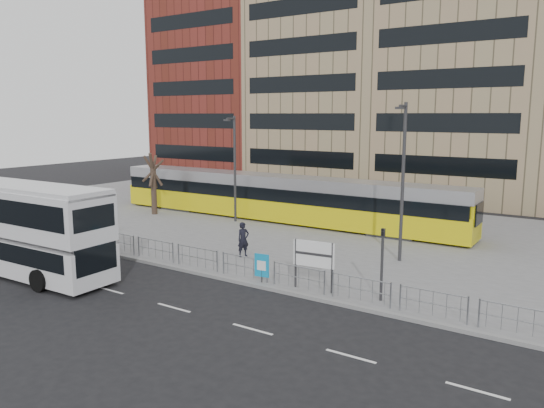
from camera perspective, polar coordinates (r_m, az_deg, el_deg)
The scene contains 16 objects.
ground at distance 26.70m, azimuth -7.58°, elevation -7.64°, with size 120.00×120.00×0.00m, color black.
plaza at distance 36.24m, azimuth 5.03°, elevation -2.87°, with size 64.00×24.00×0.15m, color slate.
kerb at distance 26.71m, azimuth -7.52°, elevation -7.46°, with size 64.00×0.25×0.17m, color gray.
building_row at distance 55.75m, azimuth 18.16°, elevation 14.32°, with size 70.40×18.40×31.20m.
pedestrian_barrier at distance 25.57m, azimuth -3.50°, elevation -6.06°, with size 32.07×0.07×1.10m.
road_markings at distance 23.31m, azimuth -12.30°, elevation -10.36°, with size 62.00×0.12×0.01m, color white.
double_decker_bus at distance 29.16m, azimuth -25.60°, elevation -2.07°, with size 11.43×3.19×4.54m.
tram at distance 39.02m, azimuth 0.56°, elevation 0.67°, with size 28.31×3.10×3.33m.
station_sign at distance 23.57m, azimuth 4.51°, elevation -5.63°, with size 1.94×0.30×2.23m.
ad_panel at distance 24.73m, azimuth -1.11°, elevation -6.68°, with size 0.73×0.15×1.36m.
pedestrian at distance 29.17m, azimuth -3.11°, elevation -3.83°, with size 0.70×0.46×1.92m, color black.
traffic_light_west at distance 32.34m, azimuth -18.00°, elevation -1.12°, with size 0.17×0.21×3.10m.
traffic_light_east at distance 22.54m, azimuth 11.78°, elevation -5.38°, with size 0.18×0.21×3.10m.
lamp_post_west at distance 38.33m, azimuth -4.08°, elevation 4.28°, with size 0.45×1.04×7.64m.
lamp_post_east at distance 28.45m, azimuth 13.87°, elevation 2.91°, with size 0.45×1.04×8.35m.
bare_tree at distance 42.11m, azimuth -12.76°, elevation 5.57°, with size 4.51×4.51×7.00m.
Camera 1 is at (16.94, -19.07, 7.87)m, focal length 35.00 mm.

